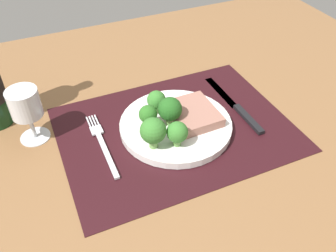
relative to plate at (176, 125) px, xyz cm
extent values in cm
cube|color=brown|center=(0.00, 0.00, -2.60)|extent=(140.00, 110.00, 3.00)
cube|color=black|center=(0.00, 0.00, -0.95)|extent=(47.44, 35.27, 0.30)
cylinder|color=white|center=(0.00, 0.00, 0.00)|extent=(23.31, 23.31, 1.60)
cube|color=#9E6B5B|center=(3.68, 0.49, 1.84)|extent=(9.91, 11.08, 2.07)
cylinder|color=#6B994C|center=(-5.82, 0.53, 1.86)|extent=(1.56, 1.56, 2.12)
sphere|color=#2D6B23|center=(-5.82, 0.53, 4.49)|extent=(3.69, 3.69, 3.69)
cylinder|color=#5B8942|center=(-2.51, -6.06, 1.51)|extent=(1.55, 1.55, 1.42)
sphere|color=#387A2D|center=(-2.51, -6.06, 3.98)|extent=(4.14, 4.14, 4.14)
cylinder|color=#5B8942|center=(-2.29, 4.80, 1.55)|extent=(1.49, 1.49, 1.50)
sphere|color=#387A2D|center=(-2.29, 4.80, 4.00)|extent=(3.98, 3.98, 3.98)
cylinder|color=#6B994C|center=(-6.84, -4.71, 1.74)|extent=(1.72, 1.72, 1.88)
sphere|color=#387A2D|center=(-6.84, -4.71, 4.81)|extent=(5.01, 5.01, 5.01)
cylinder|color=#5B8942|center=(-1.33, -0.06, 1.74)|extent=(1.37, 1.37, 1.87)
sphere|color=#235B1E|center=(-1.33, -0.06, 4.75)|extent=(4.89, 4.89, 4.89)
cube|color=silver|center=(-15.46, -2.00, -0.55)|extent=(1.00, 13.00, 0.50)
cube|color=silver|center=(-15.46, 5.80, -0.55)|extent=(2.40, 2.60, 0.40)
cube|color=silver|center=(-16.36, 8.90, -0.55)|extent=(0.30, 3.60, 0.35)
cube|color=silver|center=(-15.76, 8.90, -0.55)|extent=(0.30, 3.60, 0.35)
cube|color=silver|center=(-15.16, 8.90, -0.55)|extent=(0.30, 3.60, 0.35)
cube|color=silver|center=(-14.56, 8.90, -0.55)|extent=(0.30, 3.60, 0.35)
cube|color=black|center=(15.40, -3.90, -0.40)|extent=(1.40, 10.00, 0.80)
cube|color=silver|center=(15.40, 7.60, -0.65)|extent=(1.80, 13.00, 0.30)
cylinder|color=silver|center=(-27.38, 9.37, -0.90)|extent=(6.05, 6.05, 0.40)
cylinder|color=silver|center=(-27.38, 9.37, 2.07)|extent=(0.80, 0.80, 5.53)
cylinder|color=silver|center=(-27.38, 9.37, 7.65)|extent=(6.02, 6.02, 5.64)
cylinder|color=tan|center=(-27.38, 9.37, 6.15)|extent=(5.30, 5.30, 2.63)
camera|label=1|loc=(-24.11, -50.90, 48.77)|focal=38.21mm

